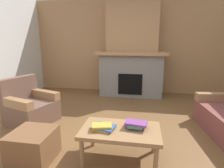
% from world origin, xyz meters
% --- Properties ---
extents(ground, '(9.00, 9.00, 0.00)m').
position_xyz_m(ground, '(0.00, 0.00, 0.00)').
color(ground, brown).
extents(wall_back_wood_panel, '(6.00, 0.12, 2.70)m').
position_xyz_m(wall_back_wood_panel, '(0.00, 3.00, 1.35)').
color(wall_back_wood_panel, '#A87A4C').
rests_on(wall_back_wood_panel, ground).
extents(fireplace, '(1.90, 0.82, 2.70)m').
position_xyz_m(fireplace, '(0.00, 2.62, 1.16)').
color(fireplace, gray).
rests_on(fireplace, ground).
extents(armchair, '(0.96, 0.96, 0.85)m').
position_xyz_m(armchair, '(-1.76, 0.40, 0.29)').
color(armchair, brown).
rests_on(armchair, ground).
extents(coffee_table, '(1.00, 0.60, 0.43)m').
position_xyz_m(coffee_table, '(0.09, -0.46, 0.38)').
color(coffee_table, '#997047').
rests_on(coffee_table, ground).
extents(ottoman, '(0.52, 0.52, 0.40)m').
position_xyz_m(ottoman, '(-1.02, -0.66, 0.20)').
color(ottoman, brown).
rests_on(ottoman, ground).
extents(book_stack_near_edge, '(0.31, 0.26, 0.07)m').
position_xyz_m(book_stack_near_edge, '(-0.13, -0.51, 0.46)').
color(book_stack_near_edge, gold).
rests_on(book_stack_near_edge, coffee_table).
extents(book_stack_center, '(0.30, 0.24, 0.09)m').
position_xyz_m(book_stack_center, '(0.27, -0.39, 0.48)').
color(book_stack_center, '#7A3D84').
rests_on(book_stack_center, coffee_table).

